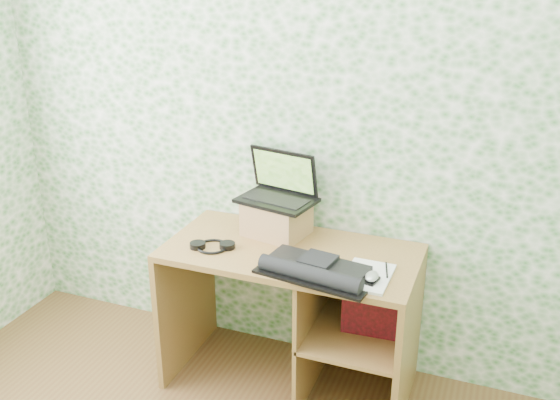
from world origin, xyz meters
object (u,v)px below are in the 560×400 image
at_px(riser, 277,218).
at_px(notepad, 368,276).
at_px(desk, 308,299).
at_px(laptop, 279,188).
at_px(keyboard, 314,270).

bearing_deg(riser, notepad, -27.52).
xyz_separation_m(desk, laptop, (-0.21, 0.15, 0.50)).
bearing_deg(riser, keyboard, -47.59).
xyz_separation_m(laptop, notepad, (0.53, -0.32, -0.22)).
bearing_deg(notepad, laptop, 150.07).
bearing_deg(notepad, keyboard, -164.38).
distance_m(riser, laptop, 0.15).
distance_m(riser, keyboard, 0.46).
distance_m(desk, notepad, 0.45).
height_order(riser, notepad, riser).
xyz_separation_m(keyboard, notepad, (0.22, 0.06, -0.02)).
bearing_deg(desk, laptop, 143.19).
height_order(desk, riser, riser).
xyz_separation_m(riser, notepad, (0.53, -0.28, -0.08)).
relative_size(riser, keyboard, 0.55).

